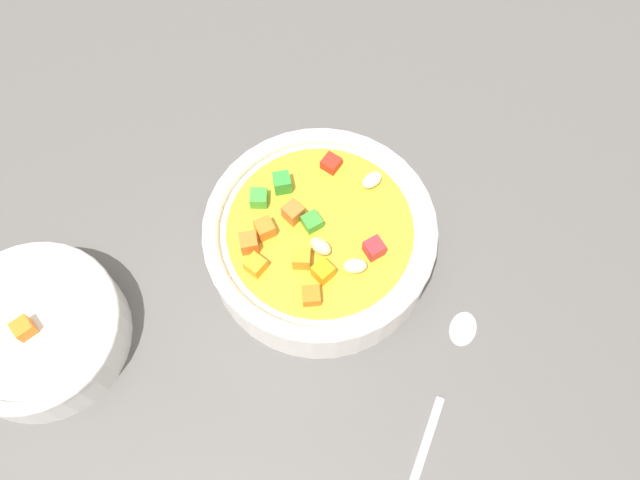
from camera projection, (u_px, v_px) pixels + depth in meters
ground_plane at (320, 258)px, 56.38cm from camera, size 140.00×140.00×2.00cm
soup_bowl_main at (320, 239)px, 52.65cm from camera, size 18.97×18.97×6.72cm
spoon at (442, 396)px, 49.95cm from camera, size 19.41×2.80×0.92cm
side_bowl_small at (37, 330)px, 50.22cm from camera, size 13.95×13.95×5.01cm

